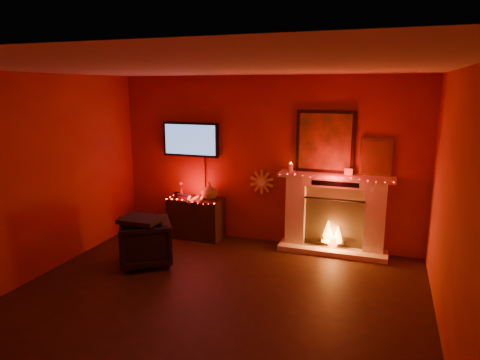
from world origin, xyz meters
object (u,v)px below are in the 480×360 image
object	(u,v)px
fireplace	(334,206)
sunburst_clock	(262,182)
console_table	(197,215)
armchair	(145,242)
tv	(191,140)

from	to	relation	value
fireplace	sunburst_clock	world-z (taller)	fireplace
console_table	armchair	xyz separation A→B (m)	(-0.22, -1.29, -0.06)
fireplace	console_table	distance (m)	2.30
tv	armchair	xyz separation A→B (m)	(-0.05, -1.49, -1.32)
fireplace	console_table	xyz separation A→B (m)	(-2.27, -0.13, -0.34)
fireplace	sunburst_clock	bearing A→B (deg)	175.63
tv	armchair	bearing A→B (deg)	-91.95
tv	fireplace	bearing A→B (deg)	-1.50
fireplace	tv	size ratio (longest dim) A/B	1.76
fireplace	tv	bearing A→B (deg)	178.50
fireplace	sunburst_clock	distance (m)	1.23
tv	console_table	xyz separation A→B (m)	(0.17, -0.19, -1.26)
fireplace	console_table	world-z (taller)	fireplace
fireplace	sunburst_clock	xyz separation A→B (m)	(-1.19, 0.09, 0.28)
fireplace	console_table	bearing A→B (deg)	-176.77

